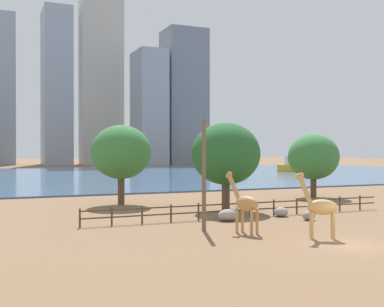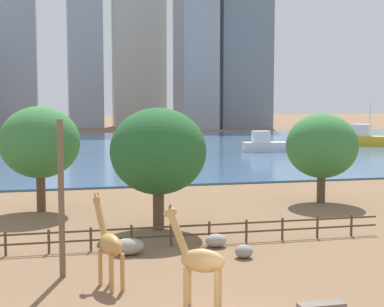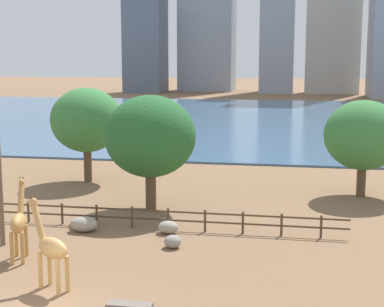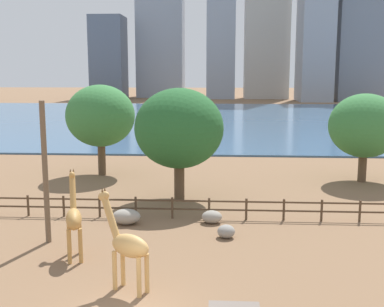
# 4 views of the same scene
# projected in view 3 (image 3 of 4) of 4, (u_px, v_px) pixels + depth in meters

# --- Properties ---
(ground_plane) EXTENTS (400.00, 400.00, 0.00)m
(ground_plane) POSITION_uv_depth(u_px,v_px,m) (240.00, 117.00, 101.42)
(ground_plane) COLOR brown
(harbor_water) EXTENTS (180.00, 86.00, 0.20)m
(harbor_water) POSITION_uv_depth(u_px,v_px,m) (239.00, 118.00, 98.49)
(harbor_water) COLOR #3D6084
(harbor_water) RESTS_ON ground
(giraffe_tall) EXTENTS (2.49, 1.70, 4.11)m
(giraffe_tall) POSITION_uv_depth(u_px,v_px,m) (51.00, 247.00, 25.66)
(giraffe_tall) COLOR tan
(giraffe_tall) RESTS_ON ground
(giraffe_companion) EXTENTS (1.35, 2.89, 4.02)m
(giraffe_companion) POSITION_uv_depth(u_px,v_px,m) (19.00, 222.00, 29.51)
(giraffe_companion) COLOR #C18C47
(giraffe_companion) RESTS_ON ground
(utility_pole) EXTENTS (0.28, 0.28, 7.33)m
(utility_pole) POSITION_uv_depth(u_px,v_px,m) (0.00, 179.00, 31.48)
(utility_pole) COLOR brown
(utility_pole) RESTS_ON ground
(boulder_near_fence) EXTENTS (0.94, 0.93, 0.70)m
(boulder_near_fence) POSITION_uv_depth(u_px,v_px,m) (173.00, 241.00, 31.54)
(boulder_near_fence) COLOR gray
(boulder_near_fence) RESTS_ON ground
(boulder_by_pole) EXTENTS (1.18, 0.99, 0.74)m
(boulder_by_pole) POSITION_uv_depth(u_px,v_px,m) (168.00, 227.00, 34.10)
(boulder_by_pole) COLOR gray
(boulder_by_pole) RESTS_ON ground
(boulder_small) EXTENTS (1.66, 1.20, 0.90)m
(boulder_small) POSITION_uv_depth(u_px,v_px,m) (84.00, 224.00, 34.48)
(boulder_small) COLOR gray
(boulder_small) RESTS_ON ground
(enclosure_fence) EXTENTS (26.12, 0.14, 1.30)m
(enclosure_fence) POSITION_uv_depth(u_px,v_px,m) (121.00, 215.00, 35.34)
(enclosure_fence) COLOR #4C3826
(enclosure_fence) RESTS_ON ground
(tree_left_large) EXTENTS (5.66, 5.66, 7.10)m
(tree_left_large) POSITION_uv_depth(u_px,v_px,m) (363.00, 135.00, 42.64)
(tree_left_large) COLOR brown
(tree_left_large) RESTS_ON ground
(tree_center_broad) EXTENTS (5.82, 5.82, 7.73)m
(tree_center_broad) POSITION_uv_depth(u_px,v_px,m) (86.00, 120.00, 47.69)
(tree_center_broad) COLOR brown
(tree_center_broad) RESTS_ON ground
(tree_right_tall) EXTENTS (6.05, 6.05, 7.71)m
(tree_right_tall) POSITION_uv_depth(u_px,v_px,m) (150.00, 137.00, 38.76)
(tree_right_tall) COLOR brown
(tree_right_tall) RESTS_ON ground
(skyline_tower_needle) EXTENTS (16.44, 15.07, 53.00)m
(skyline_tower_needle) POSITION_uv_depth(u_px,v_px,m) (208.00, 4.00, 180.64)
(skyline_tower_needle) COLOR #939EAD
(skyline_tower_needle) RESTS_ON ground
(skyline_tower_short) EXTENTS (11.01, 12.15, 27.72)m
(skyline_tower_short) POSITION_uv_depth(u_px,v_px,m) (146.00, 45.00, 172.71)
(skyline_tower_short) COLOR slate
(skyline_tower_short) RESTS_ON ground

